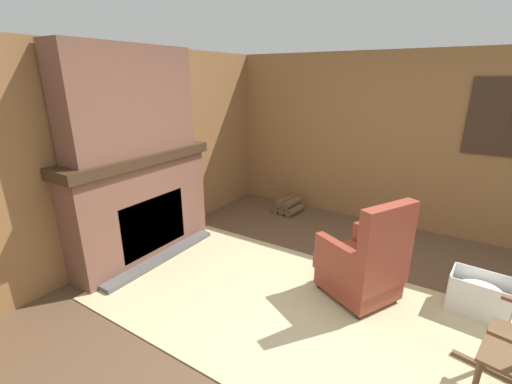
{
  "coord_description": "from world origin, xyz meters",
  "views": [
    {
      "loc": [
        0.78,
        -2.44,
        2.07
      ],
      "look_at": [
        -1.06,
        0.47,
        0.9
      ],
      "focal_mm": 24.0,
      "sensor_mm": 36.0,
      "label": 1
    }
  ],
  "objects": [
    {
      "name": "armchair",
      "position": [
        0.12,
        0.51,
        0.37
      ],
      "size": [
        0.86,
        0.84,
        1.05
      ],
      "rotation": [
        0.0,
        0.0,
        2.65
      ],
      "color": "brown",
      "rests_on": "ground"
    },
    {
      "name": "fireplace_hearth",
      "position": [
        -2.33,
        0.0,
        0.62
      ],
      "size": [
        0.6,
        1.85,
        1.26
      ],
      "color": "brown",
      "rests_on": "ground"
    },
    {
      "name": "ground_plane",
      "position": [
        0.0,
        0.0,
        0.0
      ],
      "size": [
        14.0,
        14.0,
        0.0
      ],
      "primitive_type": "plane",
      "color": "brown"
    },
    {
      "name": "laundry_basket",
      "position": [
        1.09,
        0.89,
        0.18
      ],
      "size": [
        0.53,
        0.38,
        0.35
      ],
      "rotation": [
        0.0,
        0.0,
        -0.09
      ],
      "color": "white",
      "rests_on": "ground"
    },
    {
      "name": "wood_panel_wall_back",
      "position": [
        0.04,
        2.57,
        1.21
      ],
      "size": [
        5.69,
        0.09,
        2.4
      ],
      "color": "olive",
      "rests_on": "ground"
    },
    {
      "name": "area_rug",
      "position": [
        -0.35,
        0.01,
        0.01
      ],
      "size": [
        3.78,
        2.03,
        0.01
      ],
      "color": "#C6B789",
      "rests_on": "ground"
    },
    {
      "name": "storage_case",
      "position": [
        -2.39,
        0.47,
        1.34
      ],
      "size": [
        0.14,
        0.21,
        0.16
      ],
      "color": "gray",
      "rests_on": "fireplace_hearth"
    },
    {
      "name": "firewood_stack",
      "position": [
        -1.51,
        2.14,
        0.11
      ],
      "size": [
        0.42,
        0.43,
        0.23
      ],
      "rotation": [
        0.0,
        0.0,
        -0.12
      ],
      "color": "brown",
      "rests_on": "ground"
    },
    {
      "name": "wood_panel_wall_left",
      "position": [
        -2.57,
        0.0,
        1.2
      ],
      "size": [
        0.06,
        5.69,
        2.4
      ],
      "color": "olive",
      "rests_on": "ground"
    },
    {
      "name": "oil_lamp_vase",
      "position": [
        -2.39,
        -0.6,
        1.34
      ],
      "size": [
        0.11,
        0.11,
        0.24
      ],
      "color": "#99B29E",
      "rests_on": "fireplace_hearth"
    },
    {
      "name": "chimney_breast",
      "position": [
        -2.35,
        0.0,
        1.82
      ],
      "size": [
        0.35,
        1.54,
        1.12
      ],
      "color": "brown",
      "rests_on": "fireplace_hearth"
    }
  ]
}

